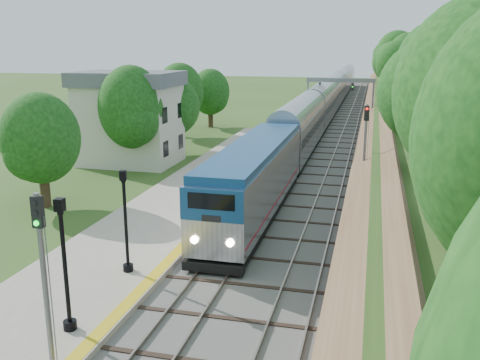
% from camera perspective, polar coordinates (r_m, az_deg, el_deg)
% --- Properties ---
extents(trackbed, '(9.50, 170.00, 0.28)m').
position_cam_1_polar(trackbed, '(73.65, 10.33, 6.11)').
color(trackbed, '#4C4944').
rests_on(trackbed, ground).
extents(platform, '(6.40, 68.00, 0.38)m').
position_cam_1_polar(platform, '(32.72, -7.91, -3.82)').
color(platform, gray).
rests_on(platform, ground).
extents(yellow_stripe, '(0.55, 68.00, 0.01)m').
position_cam_1_polar(yellow_stripe, '(31.74, -3.12, -3.90)').
color(yellow_stripe, gold).
rests_on(yellow_stripe, platform).
extents(embankment, '(10.64, 170.00, 11.70)m').
position_cam_1_polar(embankment, '(73.37, 16.96, 7.18)').
color(embankment, brown).
rests_on(embankment, ground).
extents(station_building, '(8.60, 6.60, 8.00)m').
position_cam_1_polar(station_building, '(47.90, -11.69, 6.58)').
color(station_building, beige).
rests_on(station_building, ground).
extents(signal_gantry, '(8.40, 0.38, 6.20)m').
position_cam_1_polar(signal_gantry, '(68.13, 10.61, 9.47)').
color(signal_gantry, slate).
rests_on(signal_gantry, ground).
extents(trees_behind_platform, '(7.82, 53.32, 7.21)m').
position_cam_1_polar(trees_behind_platform, '(38.32, -13.88, 5.25)').
color(trees_behind_platform, '#332316').
rests_on(trees_behind_platform, ground).
extents(train, '(2.95, 118.22, 4.33)m').
position_cam_1_polar(train, '(80.09, 9.29, 8.35)').
color(train, black).
rests_on(train, trackbed).
extents(lamppost_mid, '(0.48, 0.48, 4.88)m').
position_cam_1_polar(lamppost_mid, '(19.85, -18.11, -9.39)').
color(lamppost_mid, black).
rests_on(lamppost_mid, platform).
extents(lamppost_far, '(0.46, 0.46, 4.65)m').
position_cam_1_polar(lamppost_far, '(24.17, -12.07, -4.95)').
color(lamppost_far, black).
rests_on(lamppost_far, platform).
extents(signal_platform, '(0.33, 0.26, 5.66)m').
position_cam_1_polar(signal_platform, '(17.53, -20.30, -8.19)').
color(signal_platform, slate).
rests_on(signal_platform, platform).
extents(signal_farside, '(0.34, 0.27, 6.22)m').
position_cam_1_polar(signal_farside, '(37.68, 13.21, 4.20)').
color(signal_farside, slate).
rests_on(signal_farside, ground).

